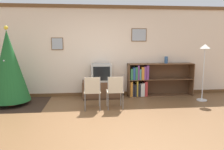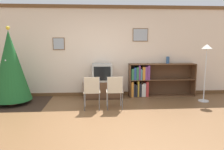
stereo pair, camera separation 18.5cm
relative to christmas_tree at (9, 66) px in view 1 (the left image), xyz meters
The scene contains 11 objects.
ground_plane 3.01m from the christmas_tree, 34.44° to the right, with size 24.00×24.00×0.00m, color brown.
wall_back 2.49m from the christmas_tree, 18.58° to the left, with size 8.63×0.11×2.70m.
area_rug 1.01m from the christmas_tree, 25.82° to the right, with size 1.83×1.51×0.01m.
christmas_tree is the anchor object (origin of this frame).
tv_console 2.56m from the christmas_tree, 10.67° to the left, with size 1.10×0.53×0.51m.
television 2.46m from the christmas_tree, 10.61° to the left, with size 0.57×0.49×0.50m.
folding_chair_left 2.29m from the christmas_tree, 17.23° to the right, with size 0.40×0.40×0.82m.
folding_chair_right 2.81m from the christmas_tree, 13.80° to the right, with size 0.40×0.40×0.82m.
bookshelf 3.90m from the christmas_tree, ahead, with size 1.99×0.36×0.99m.
vase 4.42m from the christmas_tree, ahead, with size 0.10×0.10×0.21m.
standing_lamp 5.21m from the christmas_tree, ahead, with size 0.28×0.28×1.58m.
Camera 1 is at (-0.27, -4.21, 1.67)m, focal length 35.00 mm.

